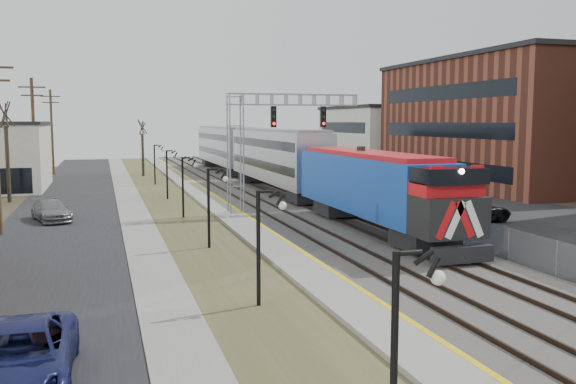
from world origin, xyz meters
name	(u,v)px	position (x,y,z in m)	size (l,w,h in m)	color
street_west	(67,208)	(-11.50, 35.00, 0.02)	(7.00, 120.00, 0.04)	black
sidewalk	(131,206)	(-7.00, 35.00, 0.04)	(2.00, 120.00, 0.08)	gray
grass_median	(172,204)	(-4.00, 35.00, 0.03)	(4.00, 120.00, 0.06)	#414927
platform	(211,201)	(-1.00, 35.00, 0.12)	(2.00, 120.00, 0.24)	gray
ballast_bed	(273,199)	(4.00, 35.00, 0.10)	(8.00, 120.00, 0.20)	#595651
parking_lot	(408,195)	(16.00, 35.00, 0.02)	(16.00, 120.00, 0.04)	black
platform_edge	(222,199)	(-0.12, 35.00, 0.24)	(0.24, 120.00, 0.01)	gold
track_near	(248,198)	(2.00, 35.00, 0.28)	(1.58, 120.00, 0.15)	#2D2119
track_far	(291,196)	(5.50, 35.00, 0.28)	(1.58, 120.00, 0.15)	#2D2119
train	(264,158)	(5.50, 43.34, 2.88)	(3.00, 63.05, 5.33)	#1546B1
signal_gantry	(260,132)	(1.22, 27.99, 5.59)	(9.00, 1.07, 8.15)	gray
lampposts	(208,208)	(-4.00, 18.29, 2.00)	(0.14, 62.14, 4.00)	black
fence	(322,189)	(8.20, 35.00, 0.80)	(0.04, 120.00, 1.60)	gray
bare_trees	(53,168)	(-12.66, 38.91, 2.70)	(12.30, 42.30, 5.95)	#382D23
car_lot_c	(473,211)	(13.18, 21.12, 0.69)	(2.28, 4.94, 1.37)	black
car_lot_d	(428,209)	(10.78, 22.48, 0.77)	(2.15, 5.28, 1.53)	#16274E
car_lot_e	(424,205)	(11.52, 24.28, 0.78)	(1.83, 4.56, 1.55)	slate
car_lot_f	(370,190)	(11.75, 33.33, 0.81)	(1.72, 4.92, 1.62)	#0B391C
car_street_a	(17,361)	(-10.98, 3.28, 0.76)	(2.52, 5.46, 1.52)	#161B50
car_street_b	(51,211)	(-12.15, 29.28, 0.65)	(1.82, 4.48, 1.30)	slate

